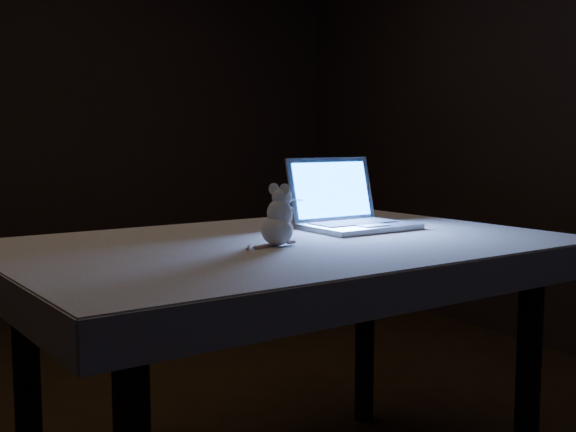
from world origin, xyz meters
TOP-DOWN VIEW (x-y plane):
  - back_wall at (0.00, 2.50)m, footprint 4.50×0.04m
  - table at (0.21, -0.50)m, footprint 1.59×1.10m
  - tablecloth at (0.17, -0.51)m, footprint 1.75×1.30m
  - laptop at (0.55, -0.40)m, footprint 0.37×0.33m
  - plush_mouse at (0.14, -0.57)m, footprint 0.15×0.15m

SIDE VIEW (x-z plane):
  - table at x=0.21m, z-range 0.00..0.81m
  - tablecloth at x=0.17m, z-range 0.72..0.82m
  - plush_mouse at x=0.14m, z-range 0.82..0.99m
  - laptop at x=0.55m, z-range 0.82..1.05m
  - back_wall at x=0.00m, z-range 0.00..2.60m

